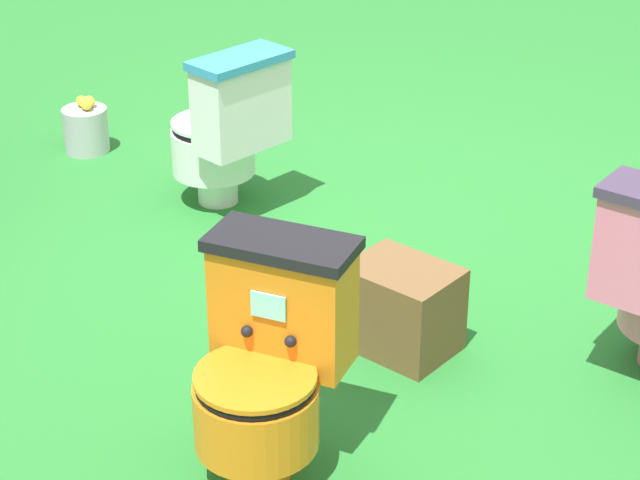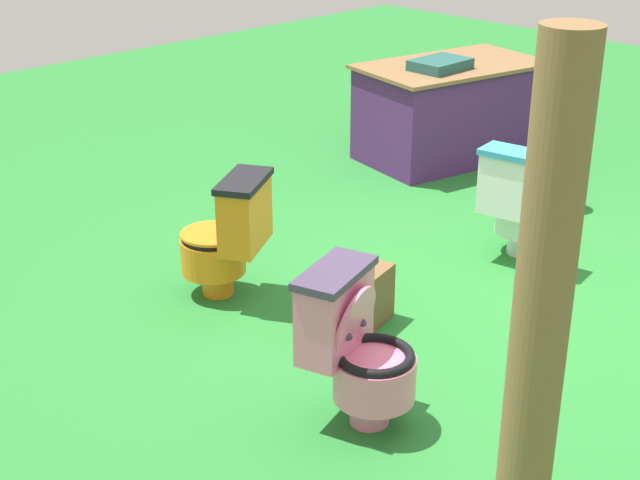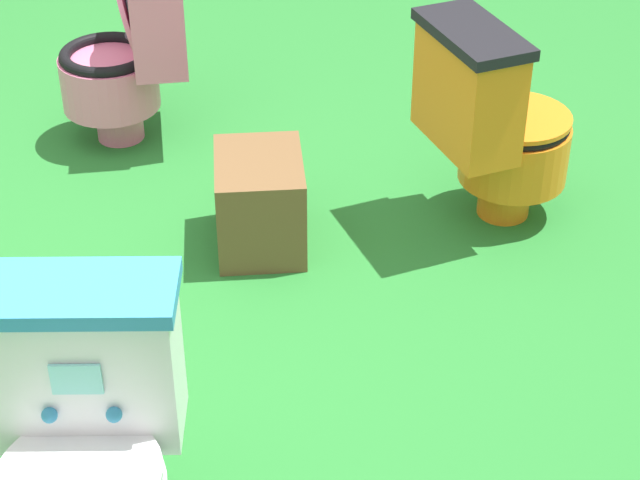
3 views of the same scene
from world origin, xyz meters
TOP-DOWN VIEW (x-y plane):
  - ground at (0.00, 0.00)m, footprint 14.00×14.00m
  - toilet_white at (0.67, 0.23)m, footprint 0.55×0.48m
  - toilet_orange at (-0.95, 1.09)m, footprint 0.60×0.63m
  - toilet_pink at (-1.32, -0.27)m, footprint 0.53×0.59m
  - vendor_table at (1.92, 1.77)m, footprint 1.60×1.14m
  - wooden_post at (-1.70, -1.39)m, footprint 0.18×0.18m
  - small_crate at (-0.68, 0.35)m, footprint 0.43×0.36m
  - lemon_bucket at (1.61, 0.46)m, footprint 0.22×0.22m

SIDE VIEW (x-z plane):
  - ground at x=0.00m, z-range 0.00..0.00m
  - lemon_bucket at x=1.61m, z-range -0.02..0.26m
  - small_crate at x=-0.68m, z-range 0.00..0.32m
  - toilet_white at x=0.67m, z-range 0.01..0.73m
  - toilet_orange at x=-0.95m, z-range 0.01..0.73m
  - toilet_pink at x=-1.32m, z-range 0.01..0.74m
  - vendor_table at x=1.92m, z-range -0.03..0.82m
  - wooden_post at x=-1.70m, z-range 0.00..1.99m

